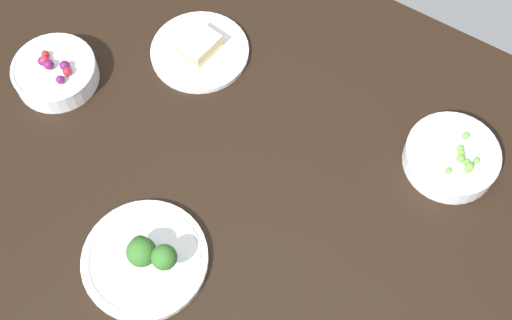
{
  "coord_description": "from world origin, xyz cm",
  "views": [
    {
      "loc": [
        30.22,
        -47.29,
        112.33
      ],
      "look_at": [
        0.0,
        0.0,
        6.0
      ],
      "focal_mm": 46.62,
      "sensor_mm": 36.0,
      "label": 1
    }
  ],
  "objects_px": {
    "plate_sandwich": "(200,50)",
    "plate_broccoli": "(146,258)",
    "bowl_berries": "(55,72)",
    "bowl_peas": "(452,157)"
  },
  "relations": [
    {
      "from": "plate_sandwich",
      "to": "plate_broccoli",
      "type": "relative_size",
      "value": 0.92
    },
    {
      "from": "plate_broccoli",
      "to": "bowl_berries",
      "type": "bearing_deg",
      "value": 151.04
    },
    {
      "from": "bowl_peas",
      "to": "plate_broccoli",
      "type": "height_order",
      "value": "plate_broccoli"
    },
    {
      "from": "bowl_peas",
      "to": "plate_sandwich",
      "type": "bearing_deg",
      "value": -175.49
    },
    {
      "from": "plate_broccoli",
      "to": "bowl_peas",
      "type": "bearing_deg",
      "value": 52.03
    },
    {
      "from": "plate_sandwich",
      "to": "bowl_berries",
      "type": "xyz_separation_m",
      "value": [
        -0.2,
        -0.2,
        0.01
      ]
    },
    {
      "from": "bowl_berries",
      "to": "plate_sandwich",
      "type": "bearing_deg",
      "value": 45.51
    },
    {
      "from": "bowl_berries",
      "to": "plate_broccoli",
      "type": "relative_size",
      "value": 0.76
    },
    {
      "from": "plate_sandwich",
      "to": "bowl_peas",
      "type": "height_order",
      "value": "bowl_peas"
    },
    {
      "from": "bowl_berries",
      "to": "plate_broccoli",
      "type": "bearing_deg",
      "value": -28.96
    }
  ]
}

